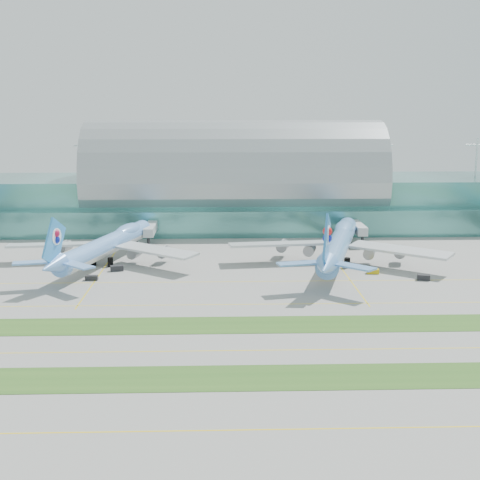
{
  "coord_description": "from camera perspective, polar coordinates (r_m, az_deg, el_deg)",
  "views": [
    {
      "loc": [
        -6.13,
        -143.39,
        49.63
      ],
      "look_at": [
        0.0,
        55.0,
        9.0
      ],
      "focal_mm": 50.0,
      "sensor_mm": 36.0,
      "label": 1
    }
  ],
  "objects": [
    {
      "name": "ground",
      "position": [
        151.86,
        0.65,
        -7.51
      ],
      "size": [
        700.0,
        700.0,
        0.0
      ],
      "primitive_type": "plane",
      "color": "gray",
      "rests_on": "ground"
    },
    {
      "name": "terminal",
      "position": [
        274.55,
        -0.47,
        4.16
      ],
      "size": [
        340.0,
        69.1,
        36.0
      ],
      "color": "#3D7A75",
      "rests_on": "ground"
    },
    {
      "name": "grass_strip_near",
      "position": [
        125.75,
        1.19,
        -11.66
      ],
      "size": [
        420.0,
        12.0,
        0.08
      ],
      "primitive_type": "cube",
      "color": "#2D591E",
      "rests_on": "ground"
    },
    {
      "name": "grass_strip_far",
      "position": [
        153.74,
        0.61,
        -7.25
      ],
      "size": [
        420.0,
        12.0,
        0.08
      ],
      "primitive_type": "cube",
      "color": "#2D591E",
      "rests_on": "ground"
    },
    {
      "name": "taxiline_a",
      "position": [
        107.71,
        1.76,
        -15.87
      ],
      "size": [
        420.0,
        0.35,
        0.01
      ],
      "primitive_type": "cube",
      "color": "yellow",
      "rests_on": "ground"
    },
    {
      "name": "taxiline_b",
      "position": [
        138.72,
        0.89,
        -9.39
      ],
      "size": [
        420.0,
        0.35,
        0.01
      ],
      "primitive_type": "cube",
      "color": "yellow",
      "rests_on": "ground"
    },
    {
      "name": "taxiline_c",
      "position": [
        168.96,
        0.39,
        -5.51
      ],
      "size": [
        420.0,
        0.35,
        0.01
      ],
      "primitive_type": "cube",
      "color": "yellow",
      "rests_on": "ground"
    },
    {
      "name": "taxiline_d",
      "position": [
        190.09,
        0.14,
        -3.56
      ],
      "size": [
        420.0,
        0.35,
        0.01
      ],
      "primitive_type": "cube",
      "color": "yellow",
      "rests_on": "ground"
    },
    {
      "name": "airliner_b",
      "position": [
        214.9,
        -11.27,
        -0.32
      ],
      "size": [
        61.83,
        71.55,
        20.07
      ],
      "rotation": [
        0.0,
        0.0,
        -0.28
      ],
      "color": "#6AA1EA",
      "rests_on": "ground"
    },
    {
      "name": "airliner_c",
      "position": [
        211.91,
        8.43,
        -0.25
      ],
      "size": [
        66.94,
        77.44,
        21.7
      ],
      "rotation": [
        0.0,
        0.0,
        -0.27
      ],
      "color": "#6297D8",
      "rests_on": "ground"
    },
    {
      "name": "gse_c",
      "position": [
        196.15,
        -12.55,
        -3.17
      ],
      "size": [
        3.56,
        1.81,
        1.35
      ],
      "primitive_type": "cube",
      "rotation": [
        0.0,
        0.0,
        -0.0
      ],
      "color": "black",
      "rests_on": "ground"
    },
    {
      "name": "gse_d",
      "position": [
        205.22,
        -10.47,
        -2.38
      ],
      "size": [
        4.15,
        2.72,
        1.67
      ],
      "primitive_type": "cube",
      "rotation": [
        0.0,
        0.0,
        0.26
      ],
      "color": "black",
      "rests_on": "ground"
    },
    {
      "name": "gse_e",
      "position": [
        202.56,
        11.27,
        -2.63
      ],
      "size": [
        3.71,
        2.07,
        1.43
      ],
      "primitive_type": "cube",
      "rotation": [
        0.0,
        0.0,
        -0.1
      ],
      "color": "#C5A50B",
      "rests_on": "ground"
    },
    {
      "name": "gse_f",
      "position": [
        198.59,
        15.39,
        -3.09
      ],
      "size": [
        3.92,
        2.83,
        1.61
      ],
      "primitive_type": "cube",
      "rotation": [
        0.0,
        0.0,
        -0.22
      ],
      "color": "black",
      "rests_on": "ground"
    }
  ]
}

